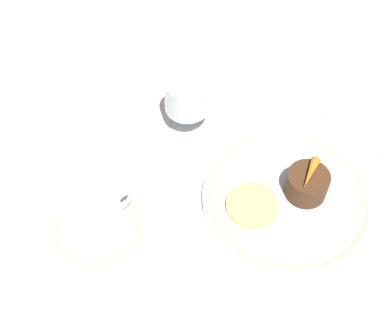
{
  "coord_description": "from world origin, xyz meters",
  "views": [
    {
      "loc": [
        -0.41,
        -0.29,
        0.7
      ],
      "look_at": [
        -0.08,
        0.07,
        0.04
      ],
      "focal_mm": 50.0,
      "sensor_mm": 36.0,
      "label": 1
    }
  ],
  "objects_px": {
    "coffee_cup": "(95,221)",
    "dessert_cake": "(307,184)",
    "fork": "(349,129)",
    "dinner_plate": "(288,198)",
    "wine_glass": "(187,98)"
  },
  "relations": [
    {
      "from": "coffee_cup",
      "to": "dessert_cake",
      "type": "distance_m",
      "value": 0.32
    },
    {
      "from": "dinner_plate",
      "to": "fork",
      "type": "bearing_deg",
      "value": 7.16
    },
    {
      "from": "coffee_cup",
      "to": "dessert_cake",
      "type": "xyz_separation_m",
      "value": [
        0.28,
        -0.17,
        -0.0
      ]
    },
    {
      "from": "fork",
      "to": "dessert_cake",
      "type": "distance_m",
      "value": 0.17
    },
    {
      "from": "dinner_plate",
      "to": "coffee_cup",
      "type": "distance_m",
      "value": 0.3
    },
    {
      "from": "coffee_cup",
      "to": "fork",
      "type": "bearing_deg",
      "value": -16.38
    },
    {
      "from": "fork",
      "to": "dessert_cake",
      "type": "height_order",
      "value": "dessert_cake"
    },
    {
      "from": "coffee_cup",
      "to": "dinner_plate",
      "type": "bearing_deg",
      "value": -31.25
    },
    {
      "from": "wine_glass",
      "to": "dessert_cake",
      "type": "height_order",
      "value": "wine_glass"
    },
    {
      "from": "coffee_cup",
      "to": "fork",
      "type": "relative_size",
      "value": 0.61
    },
    {
      "from": "dinner_plate",
      "to": "coffee_cup",
      "type": "xyz_separation_m",
      "value": [
        -0.25,
        0.15,
        0.03
      ]
    },
    {
      "from": "coffee_cup",
      "to": "dessert_cake",
      "type": "bearing_deg",
      "value": -31.0
    },
    {
      "from": "dessert_cake",
      "to": "coffee_cup",
      "type": "bearing_deg",
      "value": 149.0
    },
    {
      "from": "dinner_plate",
      "to": "wine_glass",
      "type": "height_order",
      "value": "wine_glass"
    },
    {
      "from": "dinner_plate",
      "to": "dessert_cake",
      "type": "xyz_separation_m",
      "value": [
        0.02,
        -0.01,
        0.03
      ]
    }
  ]
}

